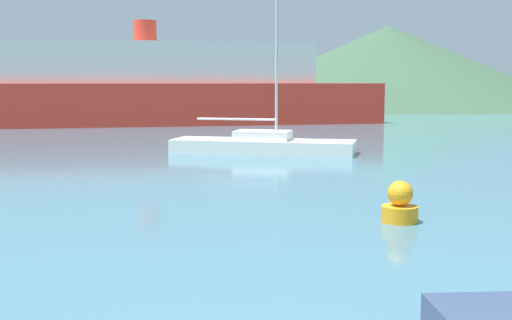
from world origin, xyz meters
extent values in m
cube|color=white|center=(2.74, 26.13, 0.29)|extent=(8.31, 5.08, 0.58)
cube|color=white|center=(2.74, 26.13, 0.78)|extent=(2.82, 2.33, 0.41)
cylinder|color=#BCBCC1|center=(3.30, 25.90, 5.78)|extent=(0.12, 0.12, 10.41)
cylinder|color=#BCBCC1|center=(1.62, 26.60, 1.48)|extent=(3.40, 1.47, 0.10)
cube|color=red|center=(-2.56, 46.43, 1.50)|extent=(35.08, 8.60, 3.00)
cube|color=silver|center=(-2.56, 46.43, 4.47)|extent=(24.61, 7.02, 2.94)
cylinder|color=red|center=(-2.56, 46.43, 6.75)|extent=(1.67, 1.67, 1.60)
cylinder|color=orange|center=(3.47, 11.80, 0.18)|extent=(0.82, 0.82, 0.37)
sphere|color=orange|center=(3.47, 11.80, 0.66)|extent=(0.57, 0.57, 0.57)
cone|color=#3D6038|center=(-2.44, 73.97, 3.93)|extent=(37.40, 37.40, 7.86)
cone|color=#38563D|center=(28.11, 78.83, 5.14)|extent=(47.84, 47.84, 10.28)
camera|label=1|loc=(-1.96, -1.75, 3.17)|focal=45.00mm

